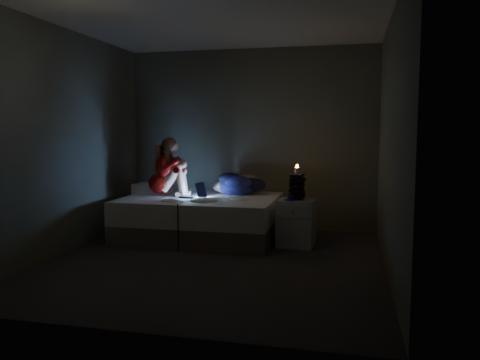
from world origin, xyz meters
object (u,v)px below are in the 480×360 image
(phone, at_px, (290,200))
(woman, at_px, (160,166))
(candle, at_px, (297,168))
(laptop, at_px, (192,190))
(nightstand, at_px, (296,223))
(bed, at_px, (201,217))

(phone, bearing_deg, woman, -166.64)
(candle, bearing_deg, laptop, 177.60)
(woman, height_order, nightstand, woman)
(bed, height_order, phone, phone)
(laptop, height_order, nightstand, laptop)
(bed, distance_m, laptop, 0.41)
(nightstand, height_order, candle, candle)
(laptop, distance_m, nightstand, 1.43)
(candle, bearing_deg, bed, 172.92)
(laptop, bearing_deg, woman, -178.63)
(laptop, bearing_deg, bed, 62.31)
(laptop, distance_m, phone, 1.32)
(laptop, height_order, candle, candle)
(woman, xyz_separation_m, nightstand, (1.86, -0.18, -0.66))
(woman, xyz_separation_m, phone, (1.78, -0.24, -0.36))
(bed, xyz_separation_m, woman, (-0.56, -0.01, 0.67))
(candle, xyz_separation_m, phone, (-0.07, -0.09, -0.38))
(woman, relative_size, laptop, 2.58)
(laptop, bearing_deg, nightstand, 8.13)
(bed, bearing_deg, nightstand, -8.44)
(candle, bearing_deg, nightstand, -88.11)
(candle, height_order, phone, candle)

